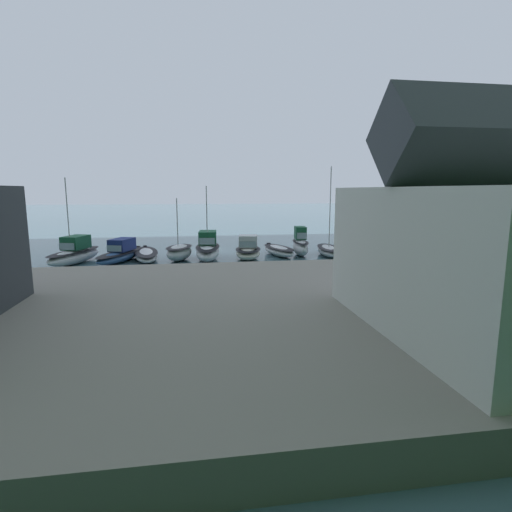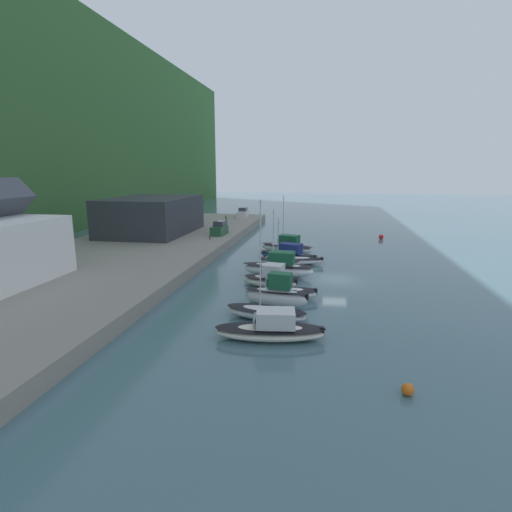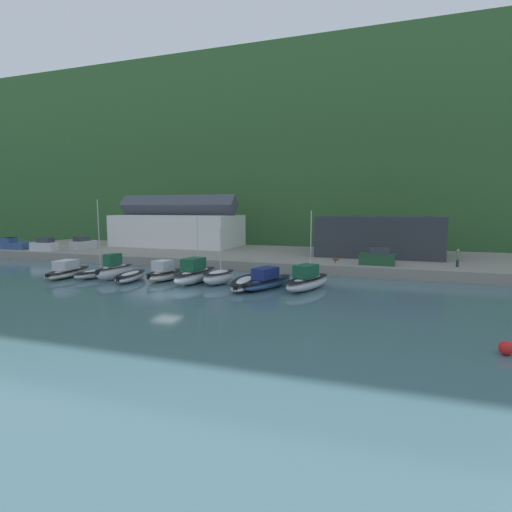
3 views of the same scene
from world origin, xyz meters
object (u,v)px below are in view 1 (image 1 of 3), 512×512
Objects in this scene: moored_boat_5 at (208,249)px; mooring_buoy_1 at (373,240)px; moored_boat_7 at (146,255)px; moored_boat_9 at (75,253)px; moored_boat_2 at (300,245)px; moored_boat_8 at (121,253)px; moored_boat_4 at (248,250)px; moored_boat_0 at (356,246)px; dog_on_quay at (2,269)px; moored_boat_3 at (279,250)px; moored_boat_1 at (328,250)px; moored_boat_6 at (179,252)px.

moored_boat_5 is 23.87m from mooring_buoy_1.
moored_boat_9 is (6.39, 1.16, 0.45)m from moored_boat_7.
moored_boat_8 is at bearing 9.95° from moored_boat_2.
moored_boat_9 is 12.20× the size of mooring_buoy_1.
moored_boat_4 is 16.50m from moored_boat_9.
moored_boat_0 is at bearing -161.86° from moored_boat_4.
moored_boat_7 is 1.00× the size of moored_boat_8.
moored_boat_5 reaches higher than moored_boat_7.
moored_boat_8 reaches higher than dog_on_quay.
moored_boat_3 is 0.80× the size of moored_boat_7.
moored_boat_8 is (2.31, 0.60, 0.27)m from moored_boat_7.
moored_boat_2 is at bearing -158.37° from moored_boat_8.
mooring_buoy_1 is (-28.00, -8.61, -0.17)m from moored_boat_7.
moored_boat_8 is (21.10, 0.39, 0.22)m from moored_boat_1.
moored_boat_0 is at bearing -169.21° from moored_boat_2.
moored_boat_0 is 1.35× the size of moored_boat_4.
moored_boat_4 is 0.96× the size of moored_boat_6.
moored_boat_0 is 12.01× the size of mooring_buoy_1.
moored_boat_9 is 9.03× the size of dog_on_quay.
moored_boat_1 is 8.72m from moored_boat_4.
moored_boat_2 reaches higher than dog_on_quay.
moored_boat_1 is 25.20m from moored_boat_9.
moored_boat_1 is 5.26m from moored_boat_3.
moored_boat_7 is at bearing -8.41° from moored_boat_3.
mooring_buoy_1 is at bearing -145.26° from moored_boat_6.
moored_boat_4 reaches higher than moored_boat_3.
moored_boat_1 is at bearing 171.35° from moored_boat_7.
moored_boat_3 is 7.63m from moored_boat_5.
dog_on_quay is (13.76, 11.85, 0.72)m from moored_boat_5.
moored_boat_2 reaches higher than moored_boat_4.
dog_on_quay is (26.48, 12.44, 1.20)m from moored_boat_1.
moored_boat_1 reaches higher than moored_boat_9.
dog_on_quay is at bearing 60.63° from moored_boat_6.
moored_boat_3 is at bearing 29.34° from mooring_buoy_1.
dog_on_quay is at bearing 21.20° from moored_boat_3.
moored_boat_9 is at bearing 6.27° from moored_boat_5.
moored_boat_7 is 6.51m from moored_boat_9.
moored_boat_2 is at bearing 173.09° from moored_boat_7.
moored_boat_1 reaches higher than moored_boat_5.
moored_boat_0 is at bearing -155.79° from moored_boat_1.
moored_boat_5 is (16.27, 1.51, 0.31)m from moored_boat_0.
moored_boat_1 is 1.59× the size of moored_boat_4.
dog_on_quay is at bearing 35.88° from moored_boat_2.
moored_boat_3 is 1.09× the size of moored_boat_6.
moored_boat_1 is 1.16× the size of moored_boat_5.
moored_boat_6 is 0.73× the size of moored_boat_8.
moored_boat_5 reaches higher than moored_boat_2.
moored_boat_1 reaches higher than moored_boat_3.
moored_boat_6 is at bearing -2.58° from moored_boat_0.
moored_boat_9 is (16.50, 0.15, 0.11)m from moored_boat_4.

